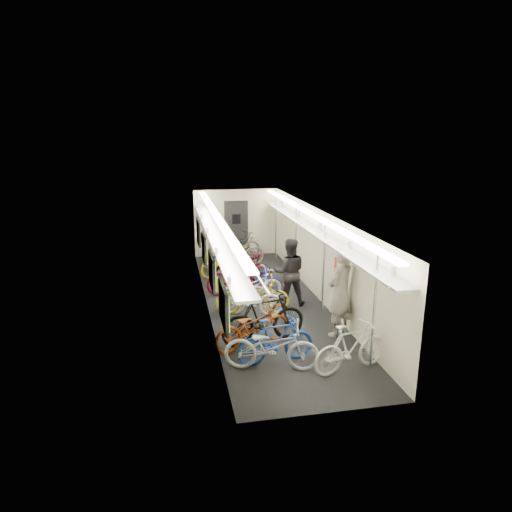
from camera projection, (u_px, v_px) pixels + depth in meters
name	position (u px, v px, depth m)	size (l,w,h in m)	color
train_car_shell	(246.00, 236.00, 12.22)	(10.00, 10.00, 10.00)	black
bicycle_0	(272.00, 347.00, 8.53)	(0.62, 1.79, 0.94)	#B3B3B8
bicycle_1	(276.00, 340.00, 8.79)	(0.44, 1.56, 0.93)	#1B46A7
bicycle_2	(253.00, 326.00, 9.43)	(0.62, 1.77, 0.93)	#8F370F
bicycle_3	(264.00, 318.00, 9.59)	(0.54, 1.90, 1.14)	black
bicycle_4	(253.00, 296.00, 11.17)	(0.63, 1.81, 0.95)	gold
bicycle_5	(252.00, 298.00, 11.06)	(0.44, 1.55, 0.93)	silver
bicycle_6	(251.00, 287.00, 11.75)	(0.64, 1.84, 0.97)	silver
bicycle_7	(255.00, 283.00, 12.14)	(0.44, 1.56, 0.94)	#1A209D
bicycle_8	(239.00, 273.00, 12.77)	(0.71, 2.02, 1.06)	maroon
bicycle_9	(243.00, 268.00, 13.33)	(0.48, 1.70, 1.02)	black
bicycle_10	(228.00, 262.00, 14.14)	(0.63, 1.80, 0.95)	gold
bicycle_11	(351.00, 347.00, 8.46)	(0.46, 1.61, 0.97)	white
bicycle_12	(234.00, 252.00, 15.02)	(0.71, 2.02, 1.06)	slate
bicycle_14	(234.00, 247.00, 15.70)	(0.70, 2.01, 1.06)	#57565B
passenger_near	(340.00, 292.00, 9.89)	(0.72, 0.47, 1.98)	gray
passenger_mid	(289.00, 272.00, 11.71)	(0.86, 0.67, 1.76)	black
backpack	(341.00, 264.00, 10.95)	(0.26, 0.14, 0.38)	#B02F11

